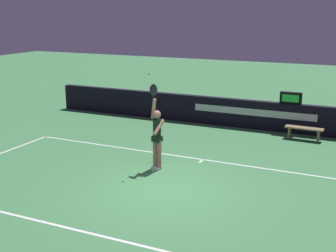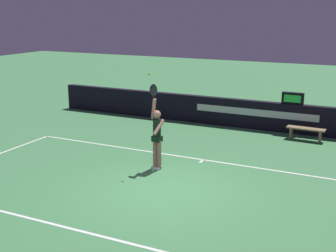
{
  "view_description": "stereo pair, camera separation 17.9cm",
  "coord_description": "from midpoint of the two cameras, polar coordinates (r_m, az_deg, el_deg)",
  "views": [
    {
      "loc": [
        4.8,
        -10.04,
        4.58
      ],
      "look_at": [
        -0.68,
        1.62,
        1.27
      ],
      "focal_mm": 49.23,
      "sensor_mm": 36.0,
      "label": 1
    },
    {
      "loc": [
        4.97,
        -9.96,
        4.58
      ],
      "look_at": [
        -0.68,
        1.62,
        1.27
      ],
      "focal_mm": 49.23,
      "sensor_mm": 36.0,
      "label": 2
    }
  ],
  "objects": [
    {
      "name": "courtside_bench_near",
      "position": [
        17.11,
        16.22,
        -0.53
      ],
      "size": [
        1.35,
        0.41,
        0.45
      ],
      "color": "#886B4B",
      "rests_on": "ground"
    },
    {
      "name": "tennis_player",
      "position": [
        13.28,
        -1.78,
        -1.04
      ],
      "size": [
        0.47,
        0.48,
        2.51
      ],
      "color": "#A06E5D",
      "rests_on": "ground"
    },
    {
      "name": "tennis_ball",
      "position": [
        12.86,
        -2.75,
        6.46
      ],
      "size": [
        0.07,
        0.07,
        0.07
      ],
      "color": "#C9DB2C"
    },
    {
      "name": "court_lines",
      "position": [
        12.03,
        -0.79,
        -7.96
      ],
      "size": [
        12.45,
        5.62,
        0.0
      ],
      "color": "white",
      "rests_on": "ground"
    },
    {
      "name": "speed_display",
      "position": [
        17.77,
        14.69,
        3.38
      ],
      "size": [
        0.8,
        0.19,
        0.44
      ],
      "color": "black",
      "rests_on": "back_wall"
    },
    {
      "name": "back_wall",
      "position": [
        18.32,
        9.11,
        1.53
      ],
      "size": [
        17.04,
        0.29,
        1.11
      ],
      "color": "black",
      "rests_on": "ground"
    },
    {
      "name": "ground_plane",
      "position": [
        12.04,
        -0.78,
        -7.95
      ],
      "size": [
        60.0,
        60.0,
        0.0
      ],
      "primitive_type": "plane",
      "color": "#40824C"
    }
  ]
}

